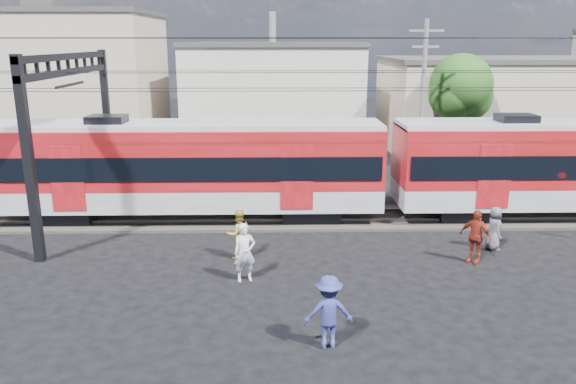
% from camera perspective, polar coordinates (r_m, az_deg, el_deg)
% --- Properties ---
extents(ground, '(120.00, 120.00, 0.00)m').
position_cam_1_polar(ground, '(16.73, 5.11, -11.21)').
color(ground, black).
rests_on(ground, ground).
extents(track_bed, '(70.00, 3.40, 0.12)m').
position_cam_1_polar(track_bed, '(24.11, 3.08, -2.63)').
color(track_bed, '#2D2823').
rests_on(track_bed, ground).
extents(rail_near, '(70.00, 0.12, 0.12)m').
position_cam_1_polar(rail_near, '(23.36, 3.22, -2.91)').
color(rail_near, '#59544C').
rests_on(rail_near, track_bed).
extents(rail_far, '(70.00, 0.12, 0.12)m').
position_cam_1_polar(rail_far, '(24.79, 2.96, -1.84)').
color(rail_far, '#59544C').
rests_on(rail_far, track_bed).
extents(commuter_train, '(50.30, 3.08, 4.17)m').
position_cam_1_polar(commuter_train, '(23.69, -9.63, 2.72)').
color(commuter_train, black).
rests_on(commuter_train, ground).
extents(catenary, '(70.00, 9.30, 7.52)m').
position_cam_1_polar(catenary, '(24.01, -18.07, 8.98)').
color(catenary, black).
rests_on(catenary, ground).
extents(building_west, '(14.28, 10.20, 9.30)m').
position_cam_1_polar(building_west, '(41.86, -22.92, 10.21)').
color(building_west, '#BBA68F').
rests_on(building_west, ground).
extents(building_midwest, '(12.24, 12.24, 7.30)m').
position_cam_1_polar(building_midwest, '(42.06, -1.53, 10.02)').
color(building_midwest, beige).
rests_on(building_midwest, ground).
extents(building_mideast, '(16.32, 10.20, 6.30)m').
position_cam_1_polar(building_mideast, '(42.19, 20.99, 8.37)').
color(building_mideast, '#BBA68F').
rests_on(building_mideast, ground).
extents(utility_pole_mid, '(1.80, 0.24, 8.50)m').
position_cam_1_polar(utility_pole_mid, '(31.02, 13.50, 9.41)').
color(utility_pole_mid, slate).
rests_on(utility_pole_mid, ground).
extents(tree_near, '(3.82, 3.64, 6.72)m').
position_cam_1_polar(tree_near, '(34.87, 17.39, 9.95)').
color(tree_near, '#382619').
rests_on(tree_near, ground).
extents(pedestrian_a, '(0.79, 0.62, 1.90)m').
position_cam_1_polar(pedestrian_a, '(17.83, -4.42, -6.14)').
color(pedestrian_a, silver).
rests_on(pedestrian_a, ground).
extents(pedestrian_b, '(1.07, 0.97, 1.78)m').
position_cam_1_polar(pedestrian_b, '(19.67, -5.04, -4.28)').
color(pedestrian_b, gold).
rests_on(pedestrian_b, ground).
extents(pedestrian_c, '(1.28, 0.79, 1.90)m').
position_cam_1_polar(pedestrian_c, '(14.15, 4.14, -12.06)').
color(pedestrian_c, navy).
rests_on(pedestrian_c, ground).
extents(pedestrian_d, '(1.13, 1.09, 1.89)m').
position_cam_1_polar(pedestrian_d, '(20.25, 18.48, -4.29)').
color(pedestrian_d, maroon).
rests_on(pedestrian_d, ground).
extents(pedestrian_e, '(0.54, 0.81, 1.62)m').
position_cam_1_polar(pedestrian_e, '(21.77, 20.22, -3.48)').
color(pedestrian_e, '#505055').
rests_on(pedestrian_e, ground).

